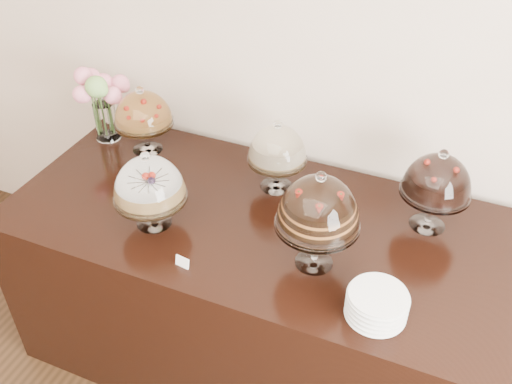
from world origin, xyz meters
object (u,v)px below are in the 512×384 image
at_px(cake_stand_sugar_sponge, 149,183).
at_px(cake_stand_dark_choco, 438,179).
at_px(flower_vase, 101,96).
at_px(cake_stand_choco_layer, 319,207).
at_px(plate_stack, 377,305).
at_px(display_counter, 260,291).
at_px(cake_stand_fruit_tart, 143,111).
at_px(cake_stand_cheesecake, 277,147).

bearing_deg(cake_stand_sugar_sponge, cake_stand_dark_choco, 22.26).
height_order(cake_stand_sugar_sponge, flower_vase, flower_vase).
bearing_deg(cake_stand_dark_choco, cake_stand_choco_layer, -132.59).
relative_size(cake_stand_choco_layer, plate_stack, 2.05).
distance_m(display_counter, cake_stand_sugar_sponge, 0.80).
distance_m(display_counter, cake_stand_dark_choco, 0.98).
height_order(cake_stand_sugar_sponge, plate_stack, cake_stand_sugar_sponge).
xyz_separation_m(cake_stand_dark_choco, cake_stand_fruit_tart, (-1.39, 0.04, -0.02)).
bearing_deg(display_counter, cake_stand_fruit_tart, 159.01).
distance_m(cake_stand_sugar_sponge, cake_stand_fruit_tart, 0.58).
bearing_deg(flower_vase, cake_stand_cheesecake, -2.72).
height_order(cake_stand_dark_choco, flower_vase, flower_vase).
distance_m(display_counter, plate_stack, 0.83).
bearing_deg(display_counter, plate_stack, -29.67).
height_order(cake_stand_fruit_tart, plate_stack, cake_stand_fruit_tart).
xyz_separation_m(cake_stand_choco_layer, plate_stack, (0.28, -0.17, -0.23)).
bearing_deg(cake_stand_sugar_sponge, cake_stand_fruit_tart, 124.28).
bearing_deg(cake_stand_choco_layer, cake_stand_sugar_sponge, -177.07).
bearing_deg(plate_stack, cake_stand_choco_layer, 149.58).
relative_size(cake_stand_cheesecake, plate_stack, 1.64).
relative_size(cake_stand_choco_layer, cake_stand_fruit_tart, 1.24).
xyz_separation_m(cake_stand_choco_layer, cake_stand_fruit_tart, (-1.02, 0.44, -0.06)).
height_order(display_counter, cake_stand_sugar_sponge, cake_stand_sugar_sponge).
xyz_separation_m(display_counter, flower_vase, (-0.97, 0.29, 0.69)).
xyz_separation_m(cake_stand_sugar_sponge, cake_stand_fruit_tart, (-0.33, 0.48, 0.00)).
bearing_deg(cake_stand_choco_layer, display_counter, 151.07).
bearing_deg(cake_stand_choco_layer, cake_stand_dark_choco, 47.41).
distance_m(cake_stand_sugar_sponge, flower_vase, 0.75).
bearing_deg(cake_stand_sugar_sponge, cake_stand_cheesecake, 49.22).
xyz_separation_m(cake_stand_cheesecake, plate_stack, (0.60, -0.57, -0.16)).
relative_size(display_counter, plate_stack, 10.40).
relative_size(cake_stand_sugar_sponge, cake_stand_cheesecake, 1.03).
height_order(cake_stand_choco_layer, cake_stand_fruit_tart, cake_stand_choco_layer).
distance_m(cake_stand_dark_choco, flower_vase, 1.63).
relative_size(cake_stand_cheesecake, flower_vase, 0.87).
xyz_separation_m(display_counter, cake_stand_dark_choco, (0.66, 0.24, 0.69)).
distance_m(cake_stand_fruit_tart, plate_stack, 1.45).
distance_m(cake_stand_dark_choco, plate_stack, 0.60).
height_order(cake_stand_choco_layer, cake_stand_cheesecake, cake_stand_choco_layer).
xyz_separation_m(cake_stand_sugar_sponge, flower_vase, (-0.57, 0.49, 0.03)).
relative_size(cake_stand_dark_choco, cake_stand_fruit_tart, 1.08).
bearing_deg(plate_stack, cake_stand_cheesecake, 136.25).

